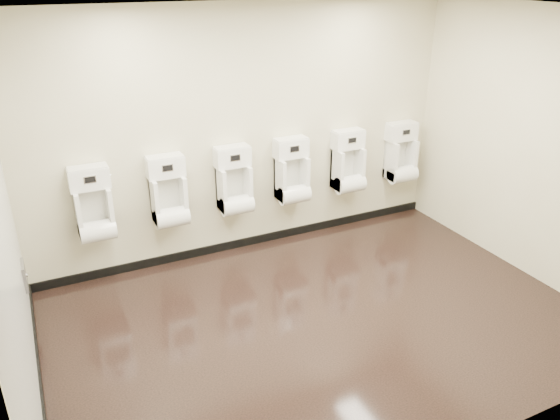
# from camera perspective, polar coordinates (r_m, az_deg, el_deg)

# --- Properties ---
(ground) EXTENTS (5.00, 3.50, 0.00)m
(ground) POSITION_cam_1_polar(r_m,az_deg,el_deg) (5.36, 4.29, -11.47)
(ground) COLOR black
(ground) RESTS_ON ground
(ceiling) EXTENTS (5.00, 3.50, 0.00)m
(ceiling) POSITION_cam_1_polar(r_m,az_deg,el_deg) (4.37, 5.48, 19.93)
(ceiling) COLOR silver
(back_wall) EXTENTS (5.00, 0.02, 2.80)m
(back_wall) POSITION_cam_1_polar(r_m,az_deg,el_deg) (6.17, -3.43, 8.00)
(back_wall) COLOR beige
(back_wall) RESTS_ON ground
(front_wall) EXTENTS (5.00, 0.02, 2.80)m
(front_wall) POSITION_cam_1_polar(r_m,az_deg,el_deg) (3.45, 19.64, -7.27)
(front_wall) COLOR beige
(front_wall) RESTS_ON ground
(left_wall) EXTENTS (0.02, 3.50, 2.80)m
(left_wall) POSITION_cam_1_polar(r_m,az_deg,el_deg) (4.12, -26.87, -3.24)
(left_wall) COLOR beige
(left_wall) RESTS_ON ground
(right_wall) EXTENTS (0.02, 3.50, 2.80)m
(right_wall) POSITION_cam_1_polar(r_m,az_deg,el_deg) (6.27, 25.11, 6.00)
(right_wall) COLOR beige
(right_wall) RESTS_ON ground
(tile_overlay_left) EXTENTS (0.01, 3.50, 2.80)m
(tile_overlay_left) POSITION_cam_1_polar(r_m,az_deg,el_deg) (4.12, -26.81, -3.23)
(tile_overlay_left) COLOR silver
(tile_overlay_left) RESTS_ON ground
(skirting_back) EXTENTS (5.00, 0.02, 0.10)m
(skirting_back) POSITION_cam_1_polar(r_m,az_deg,el_deg) (6.66, -3.10, -3.24)
(skirting_back) COLOR black
(skirting_back) RESTS_ON ground
(skirting_left) EXTENTS (0.02, 3.50, 0.10)m
(skirting_left) POSITION_cam_1_polar(r_m,az_deg,el_deg) (4.85, -23.62, -17.56)
(skirting_left) COLOR black
(skirting_left) RESTS_ON ground
(access_panel) EXTENTS (0.04, 0.25, 0.25)m
(access_panel) POSITION_cam_1_polar(r_m,az_deg,el_deg) (5.60, -25.15, -6.22)
(access_panel) COLOR #9E9EA3
(access_panel) RESTS_ON left_wall
(urinal_0) EXTENTS (0.41, 0.30, 0.76)m
(urinal_0) POSITION_cam_1_polar(r_m,az_deg,el_deg) (5.83, -18.86, 0.05)
(urinal_0) COLOR silver
(urinal_0) RESTS_ON back_wall
(urinal_1) EXTENTS (0.41, 0.30, 0.76)m
(urinal_1) POSITION_cam_1_polar(r_m,az_deg,el_deg) (5.95, -11.53, 1.38)
(urinal_1) COLOR silver
(urinal_1) RESTS_ON back_wall
(urinal_2) EXTENTS (0.41, 0.30, 0.76)m
(urinal_2) POSITION_cam_1_polar(r_m,az_deg,el_deg) (6.15, -4.78, 2.57)
(urinal_2) COLOR silver
(urinal_2) RESTS_ON back_wall
(urinal_3) EXTENTS (0.41, 0.30, 0.76)m
(urinal_3) POSITION_cam_1_polar(r_m,az_deg,el_deg) (6.42, 1.28, 3.62)
(urinal_3) COLOR silver
(urinal_3) RESTS_ON back_wall
(urinal_4) EXTENTS (0.41, 0.30, 0.76)m
(urinal_4) POSITION_cam_1_polar(r_m,az_deg,el_deg) (6.79, 7.14, 4.59)
(urinal_4) COLOR silver
(urinal_4) RESTS_ON back_wall
(urinal_5) EXTENTS (0.41, 0.30, 0.76)m
(urinal_5) POSITION_cam_1_polar(r_m,az_deg,el_deg) (7.23, 12.54, 5.44)
(urinal_5) COLOR silver
(urinal_5) RESTS_ON back_wall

